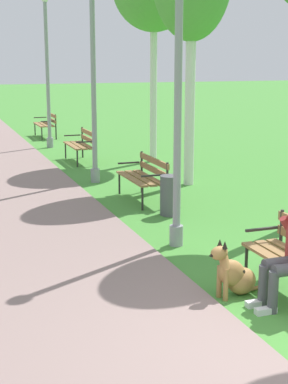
{
  "coord_description": "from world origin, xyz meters",
  "views": [
    {
      "loc": [
        -3.09,
        -4.16,
        2.68
      ],
      "look_at": [
        -0.46,
        3.12,
        0.9
      ],
      "focal_mm": 54.45,
      "sensor_mm": 36.0,
      "label": 1
    }
  ],
  "objects": [
    {
      "name": "litter_bin",
      "position": [
        0.7,
        4.97,
        0.35
      ],
      "size": [
        0.36,
        0.36,
        0.7
      ],
      "primitive_type": "cylinder",
      "color": "#515156",
      "rests_on": "ground"
    },
    {
      "name": "lamp_post_far",
      "position": [
        0.24,
        13.58,
        2.38
      ],
      "size": [
        0.24,
        0.24,
        4.6
      ],
      "color": "gray",
      "rests_on": "ground"
    },
    {
      "name": "lamp_post_near",
      "position": [
        0.13,
        3.36,
        2.15
      ],
      "size": [
        0.24,
        0.24,
        4.15
      ],
      "color": "gray",
      "rests_on": "ground"
    },
    {
      "name": "park_bench_mid",
      "position": [
        0.64,
        6.11,
        0.51
      ],
      "size": [
        0.55,
        1.5,
        0.85
      ],
      "color": "olive",
      "rests_on": "ground"
    },
    {
      "name": "lamp_post_mid",
      "position": [
        0.19,
        8.1,
        2.3
      ],
      "size": [
        0.24,
        0.24,
        4.44
      ],
      "color": "gray",
      "rests_on": "ground"
    },
    {
      "name": "park_bench_furthest",
      "position": [
        0.6,
        15.99,
        0.51
      ],
      "size": [
        0.55,
        1.5,
        0.85
      ],
      "color": "olive",
      "rests_on": "ground"
    },
    {
      "name": "park_bench_far",
      "position": [
        0.55,
        10.73,
        0.51
      ],
      "size": [
        0.55,
        1.5,
        0.85
      ],
      "color": "olive",
      "rests_on": "ground"
    },
    {
      "name": "dog_shepherd",
      "position": [
        0.03,
        1.4,
        0.26
      ],
      "size": [
        0.83,
        0.35,
        0.71
      ],
      "color": "#B27F47",
      "rests_on": "ground"
    }
  ]
}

